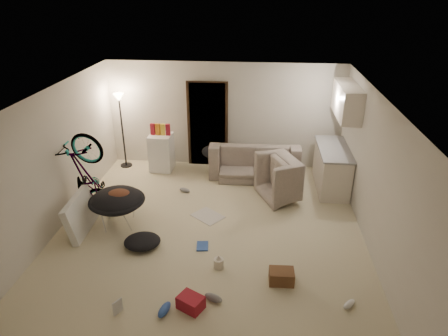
# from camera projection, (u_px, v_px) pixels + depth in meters

# --- Properties ---
(floor) EXTENTS (5.50, 6.00, 0.02)m
(floor) POSITION_uv_depth(u_px,v_px,m) (209.00, 232.00, 7.25)
(floor) COLOR beige
(floor) RESTS_ON ground
(ceiling) EXTENTS (5.50, 6.00, 0.02)m
(ceiling) POSITION_uv_depth(u_px,v_px,m) (207.00, 96.00, 6.18)
(ceiling) COLOR white
(ceiling) RESTS_ON wall_back
(wall_back) EXTENTS (5.50, 0.02, 2.50)m
(wall_back) POSITION_uv_depth(u_px,v_px,m) (225.00, 115.00, 9.43)
(wall_back) COLOR beige
(wall_back) RESTS_ON floor
(wall_front) EXTENTS (5.50, 0.02, 2.50)m
(wall_front) POSITION_uv_depth(u_px,v_px,m) (169.00, 297.00, 4.00)
(wall_front) COLOR beige
(wall_front) RESTS_ON floor
(wall_left) EXTENTS (0.02, 6.00, 2.50)m
(wall_left) POSITION_uv_depth(u_px,v_px,m) (51.00, 163.00, 6.95)
(wall_left) COLOR beige
(wall_left) RESTS_ON floor
(wall_right) EXTENTS (0.02, 6.00, 2.50)m
(wall_right) POSITION_uv_depth(u_px,v_px,m) (376.00, 176.00, 6.48)
(wall_right) COLOR beige
(wall_right) RESTS_ON floor
(doorway) EXTENTS (0.85, 0.10, 2.04)m
(doorway) POSITION_uv_depth(u_px,v_px,m) (208.00, 125.00, 9.52)
(doorway) COLOR black
(doorway) RESTS_ON floor
(door_trim) EXTENTS (0.97, 0.04, 2.10)m
(door_trim) POSITION_uv_depth(u_px,v_px,m) (208.00, 125.00, 9.50)
(door_trim) COLOR black
(door_trim) RESTS_ON floor
(floor_lamp) EXTENTS (0.28, 0.28, 1.81)m
(floor_lamp) POSITION_uv_depth(u_px,v_px,m) (121.00, 115.00, 9.28)
(floor_lamp) COLOR black
(floor_lamp) RESTS_ON floor
(kitchen_counter) EXTENTS (0.60, 1.50, 0.88)m
(kitchen_counter) POSITION_uv_depth(u_px,v_px,m) (332.00, 169.00, 8.65)
(kitchen_counter) COLOR beige
(kitchen_counter) RESTS_ON floor
(counter_top) EXTENTS (0.64, 1.54, 0.04)m
(counter_top) POSITION_uv_depth(u_px,v_px,m) (334.00, 149.00, 8.46)
(counter_top) COLOR gray
(counter_top) RESTS_ON kitchen_counter
(kitchen_uppers) EXTENTS (0.38, 1.40, 0.65)m
(kitchen_uppers) POSITION_uv_depth(u_px,v_px,m) (347.00, 101.00, 8.00)
(kitchen_uppers) COLOR beige
(kitchen_uppers) RESTS_ON wall_right
(sofa) EXTENTS (2.06, 0.84, 0.60)m
(sofa) POSITION_uv_depth(u_px,v_px,m) (254.00, 163.00, 9.26)
(sofa) COLOR #3B433B
(sofa) RESTS_ON floor
(armchair) EXTENTS (1.23, 1.30, 0.66)m
(armchair) POSITION_uv_depth(u_px,v_px,m) (292.00, 181.00, 8.36)
(armchair) COLOR #3B433B
(armchair) RESTS_ON floor
(bicycle) EXTENTS (1.90, 1.05, 1.04)m
(bicycle) POSITION_uv_depth(u_px,v_px,m) (90.00, 194.00, 7.53)
(bicycle) COLOR black
(bicycle) RESTS_ON floor
(book_asset) EXTENTS (0.27, 0.26, 0.02)m
(book_asset) POSITION_uv_depth(u_px,v_px,m) (114.00, 316.00, 5.41)
(book_asset) COLOR maroon
(book_asset) RESTS_ON floor
(mini_fridge) EXTENTS (0.53, 0.53, 0.88)m
(mini_fridge) POSITION_uv_depth(u_px,v_px,m) (162.00, 152.00, 9.48)
(mini_fridge) COLOR white
(mini_fridge) RESTS_ON floor
(snack_box_0) EXTENTS (0.11, 0.08, 0.30)m
(snack_box_0) POSITION_uv_depth(u_px,v_px,m) (153.00, 130.00, 9.26)
(snack_box_0) COLOR maroon
(snack_box_0) RESTS_ON mini_fridge
(snack_box_1) EXTENTS (0.11, 0.08, 0.30)m
(snack_box_1) POSITION_uv_depth(u_px,v_px,m) (158.00, 130.00, 9.25)
(snack_box_1) COLOR orange
(snack_box_1) RESTS_ON mini_fridge
(snack_box_2) EXTENTS (0.11, 0.08, 0.30)m
(snack_box_2) POSITION_uv_depth(u_px,v_px,m) (163.00, 130.00, 9.24)
(snack_box_2) COLOR gold
(snack_box_2) RESTS_ON mini_fridge
(snack_box_3) EXTENTS (0.11, 0.08, 0.30)m
(snack_box_3) POSITION_uv_depth(u_px,v_px,m) (168.00, 130.00, 9.23)
(snack_box_3) COLOR maroon
(snack_box_3) RESTS_ON mini_fridge
(saucer_chair) EXTENTS (1.01, 1.01, 0.72)m
(saucer_chair) POSITION_uv_depth(u_px,v_px,m) (118.00, 205.00, 7.27)
(saucer_chair) COLOR silver
(saucer_chair) RESTS_ON floor
(hoodie) EXTENTS (0.55, 0.49, 0.22)m
(hoodie) POSITION_uv_depth(u_px,v_px,m) (118.00, 196.00, 7.16)
(hoodie) COLOR #522B1C
(hoodie) RESTS_ON saucer_chair
(sofa_drape) EXTENTS (0.65, 0.58, 0.28)m
(sofa_drape) POSITION_uv_depth(u_px,v_px,m) (214.00, 152.00, 9.24)
(sofa_drape) COLOR black
(sofa_drape) RESTS_ON sofa
(tv_box) EXTENTS (0.30, 1.04, 0.69)m
(tv_box) POSITION_uv_depth(u_px,v_px,m) (81.00, 214.00, 7.14)
(tv_box) COLOR silver
(tv_box) RESTS_ON floor
(drink_case_a) EXTENTS (0.38, 0.28, 0.21)m
(drink_case_a) POSITION_uv_depth(u_px,v_px,m) (281.00, 276.00, 5.99)
(drink_case_a) COLOR brown
(drink_case_a) RESTS_ON floor
(drink_case_b) EXTENTS (0.42, 0.38, 0.20)m
(drink_case_b) POSITION_uv_depth(u_px,v_px,m) (191.00, 303.00, 5.51)
(drink_case_b) COLOR maroon
(drink_case_b) RESTS_ON floor
(juicer) EXTENTS (0.16, 0.16, 0.23)m
(juicer) POSITION_uv_depth(u_px,v_px,m) (219.00, 263.00, 6.30)
(juicer) COLOR beige
(juicer) RESTS_ON floor
(newspaper) EXTENTS (0.71, 0.69, 0.01)m
(newspaper) POSITION_uv_depth(u_px,v_px,m) (208.00, 216.00, 7.72)
(newspaper) COLOR beige
(newspaper) RESTS_ON floor
(book_blue) EXTENTS (0.23, 0.29, 0.03)m
(book_blue) POSITION_uv_depth(u_px,v_px,m) (202.00, 246.00, 6.83)
(book_blue) COLOR #2D50A4
(book_blue) RESTS_ON floor
(book_white) EXTENTS (0.22, 0.27, 0.02)m
(book_white) POSITION_uv_depth(u_px,v_px,m) (144.00, 240.00, 6.99)
(book_white) COLOR silver
(book_white) RESTS_ON floor
(shoe_1) EXTENTS (0.27, 0.19, 0.09)m
(shoe_1) POSITION_uv_depth(u_px,v_px,m) (185.00, 190.00, 8.59)
(shoe_1) COLOR slate
(shoe_1) RESTS_ON floor
(shoe_2) EXTENTS (0.19, 0.32, 0.11)m
(shoe_2) POSITION_uv_depth(u_px,v_px,m) (164.00, 310.00, 5.45)
(shoe_2) COLOR #2D50A4
(shoe_2) RESTS_ON floor
(shoe_3) EXTENTS (0.30, 0.22, 0.10)m
(shoe_3) POSITION_uv_depth(u_px,v_px,m) (213.00, 298.00, 5.66)
(shoe_3) COLOR slate
(shoe_3) RESTS_ON floor
(shoe_4) EXTENTS (0.24, 0.24, 0.09)m
(shoe_4) POSITION_uv_depth(u_px,v_px,m) (349.00, 304.00, 5.56)
(shoe_4) COLOR white
(shoe_4) RESTS_ON floor
(clothes_lump_a) EXTENTS (0.71, 0.64, 0.20)m
(clothes_lump_a) POSITION_uv_depth(u_px,v_px,m) (142.00, 241.00, 6.80)
(clothes_lump_a) COLOR black
(clothes_lump_a) RESTS_ON floor
(clothes_lump_b) EXTENTS (0.53, 0.50, 0.13)m
(clothes_lump_b) POSITION_uv_depth(u_px,v_px,m) (244.00, 170.00, 9.46)
(clothes_lump_b) COLOR black
(clothes_lump_b) RESTS_ON floor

